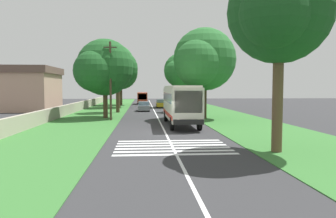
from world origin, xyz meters
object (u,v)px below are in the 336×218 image
(roadside_tree_left_1, at_px, (118,70))
(roadside_tree_right_2, at_px, (180,72))
(coach_bus, at_px, (180,103))
(roadside_building, at_px, (34,88))
(roadside_tree_right_0, at_px, (194,65))
(roadside_tree_left_3, at_px, (120,73))
(trailing_car_1, at_px, (161,104))
(roadside_tree_left_2, at_px, (103,69))
(trailing_car_0, at_px, (144,107))
(utility_pole, at_px, (110,80))
(roadside_tree_right_3, at_px, (203,61))
(roadside_tree_right_1, at_px, (276,16))
(roadside_tree_left_0, at_px, (117,62))
(trailing_minibus_0, at_px, (142,97))

(roadside_tree_left_1, height_order, roadside_tree_right_2, roadside_tree_left_1)
(coach_bus, distance_m, roadside_tree_right_2, 28.95)
(roadside_building, bearing_deg, roadside_tree_right_0, -100.66)
(roadside_tree_left_3, bearing_deg, trailing_car_1, -131.98)
(roadside_tree_left_2, bearing_deg, coach_bus, -132.60)
(trailing_car_0, distance_m, utility_pole, 15.11)
(roadside_tree_left_1, bearing_deg, utility_pole, -177.85)
(roadside_tree_left_1, distance_m, roadside_tree_right_3, 24.27)
(roadside_tree_left_3, relative_size, roadside_tree_right_3, 0.97)
(roadside_building, bearing_deg, roadside_tree_right_2, -74.10)
(roadside_tree_left_3, distance_m, roadside_building, 18.91)
(trailing_car_1, bearing_deg, roadside_tree_left_3, 48.02)
(roadside_building, bearing_deg, utility_pole, -141.26)
(coach_bus, distance_m, utility_pole, 8.79)
(coach_bus, height_order, roadside_tree_left_3, roadside_tree_left_3)
(trailing_car_0, xyz_separation_m, roadside_tree_left_2, (-11.53, 4.71, 5.03))
(trailing_car_1, bearing_deg, roadside_tree_right_2, -90.71)
(trailing_car_0, bearing_deg, roadside_tree_left_1, 28.10)
(trailing_car_0, bearing_deg, roadside_tree_right_1, -167.75)
(roadside_tree_left_0, height_order, utility_pole, roadside_tree_left_0)
(coach_bus, xyz_separation_m, roadside_tree_left_2, (7.45, 8.10, 3.55))
(roadside_tree_left_0, bearing_deg, trailing_car_1, -29.06)
(roadside_tree_left_1, bearing_deg, roadside_tree_right_1, -164.23)
(roadside_tree_right_3, bearing_deg, roadside_tree_left_0, 45.59)
(trailing_minibus_0, xyz_separation_m, utility_pole, (-35.15, 3.39, 2.85))
(trailing_car_0, distance_m, roadside_tree_left_3, 18.19)
(roadside_tree_left_1, distance_m, roadside_tree_right_1, 42.26)
(roadside_tree_left_2, xyz_separation_m, roadside_tree_left_3, (28.11, 0.00, 0.76))
(roadside_tree_left_1, bearing_deg, trailing_car_1, -81.62)
(trailing_minibus_0, distance_m, roadside_tree_left_1, 14.27)
(roadside_tree_left_0, height_order, roadside_tree_right_0, roadside_tree_left_0)
(trailing_car_0, relative_size, trailing_car_1, 1.00)
(roadside_building, bearing_deg, trailing_car_0, -98.83)
(trailing_minibus_0, xyz_separation_m, roadside_tree_right_0, (-22.92, -7.67, 5.35))
(trailing_car_0, xyz_separation_m, roadside_tree_right_3, (-13.25, -6.57, 5.87))
(trailing_minibus_0, xyz_separation_m, roadside_tree_right_2, (-11.51, -6.92, 4.94))
(trailing_car_0, height_order, roadside_tree_left_3, roadside_tree_left_3)
(roadside_tree_left_2, xyz_separation_m, roadside_tree_right_3, (-1.72, -11.28, 0.84))
(trailing_car_0, relative_size, roadside_tree_left_3, 0.43)
(coach_bus, height_order, roadside_tree_left_1, roadside_tree_left_1)
(roadside_tree_left_0, xyz_separation_m, roadside_tree_right_3, (-10.17, -10.38, -0.59))
(trailing_car_1, distance_m, utility_pole, 24.92)
(roadside_tree_right_2, relative_size, utility_pole, 1.17)
(trailing_minibus_0, distance_m, roadside_tree_right_3, 35.23)
(roadside_tree_left_0, relative_size, roadside_tree_right_0, 1.00)
(roadside_tree_left_3, bearing_deg, roadside_tree_right_2, -122.05)
(utility_pole, bearing_deg, roadside_tree_left_0, 0.99)
(roadside_tree_right_0, height_order, roadside_building, roadside_tree_right_0)
(trailing_minibus_0, bearing_deg, roadside_tree_right_3, -168.75)
(trailing_car_0, distance_m, trailing_minibus_0, 20.98)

